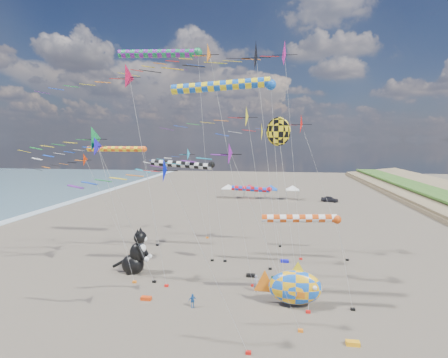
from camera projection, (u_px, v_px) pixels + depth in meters
name	position (u px, v px, depth m)	size (l,w,h in m)	color
ground	(202.00, 348.00, 23.27)	(260.00, 260.00, 0.00)	brown
delta_kite_0	(194.00, 57.00, 31.39)	(11.62, 1.94, 22.54)	orange
delta_kite_1	(90.00, 141.00, 32.83)	(11.23, 2.54, 15.22)	#12913E
delta_kite_2	(244.00, 62.00, 31.94)	(14.92, 2.90, 22.57)	black
delta_kite_3	(239.00, 119.00, 35.98)	(11.46, 2.41, 17.42)	yellow
delta_kite_4	(276.00, 54.00, 38.27)	(15.06, 3.13, 24.93)	#DC1C96
delta_kite_5	(165.00, 175.00, 22.04)	(10.55, 1.71, 12.85)	#0312BE
delta_kite_6	(220.00, 159.00, 24.62)	(10.85, 1.61, 13.71)	purple
delta_kite_7	(304.00, 126.00, 39.05)	(13.81, 2.55, 16.92)	red
delta_kite_8	(90.00, 163.00, 41.01)	(9.44, 1.61, 12.37)	red
delta_kite_9	(108.00, 149.00, 33.05)	(9.69, 1.95, 14.22)	#2419D3
delta_kite_10	(116.00, 81.00, 31.43)	(12.02, 2.36, 20.55)	#C0113D
delta_kite_11	(183.00, 156.00, 48.32)	(8.62, 1.85, 12.82)	#20AAE3
windsock_0	(162.00, 54.00, 38.08)	(10.57, 0.95, 23.64)	#188749
windsock_1	(226.00, 87.00, 28.54)	(9.87, 0.87, 18.64)	blue
windsock_2	(253.00, 189.00, 44.83)	(6.52, 0.65, 7.84)	red
windsock_3	(119.00, 149.00, 44.96)	(9.30, 0.74, 13.00)	#F95715
windsock_4	(185.00, 165.00, 39.08)	(8.59, 0.74, 11.42)	black
windsock_5	(304.00, 219.00, 28.10)	(7.63, 0.70, 7.85)	#CE450E
angelfish_kite	(276.00, 133.00, 32.06)	(3.74, 3.02, 15.87)	yellow
cat_inflatable	(135.00, 250.00, 36.16)	(3.55, 1.77, 4.79)	black
fish_inflatable	(294.00, 287.00, 28.88)	(5.85, 2.19, 3.90)	blue
person_adult	(256.00, 284.00, 31.77)	(0.56, 0.37, 1.54)	gray
child_green	(272.00, 281.00, 32.94)	(0.49, 0.38, 1.00)	#198349
child_blue	(192.00, 301.00, 28.81)	(0.69, 0.29, 1.18)	blue
kite_bag_0	(251.00, 275.00, 35.30)	(0.90, 0.44, 0.30)	black
kite_bag_1	(285.00, 261.00, 39.48)	(0.90, 0.44, 0.30)	#1314C5
kite_bag_2	(353.00, 343.00, 23.53)	(0.90, 0.44, 0.30)	#FFA815
kite_bag_3	(146.00, 298.00, 30.20)	(0.90, 0.44, 0.30)	red
tent_row	(260.00, 185.00, 81.74)	(19.20, 4.20, 3.80)	white
parked_car	(330.00, 199.00, 77.88)	(1.50, 3.73, 1.27)	#26262D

